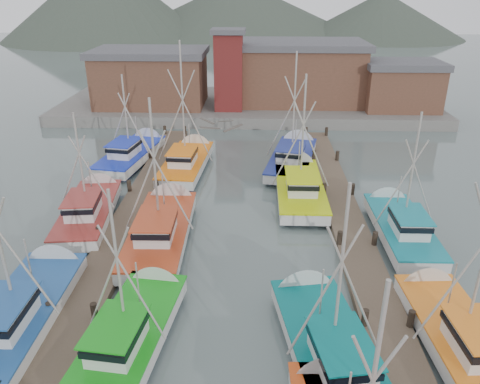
{
  "coord_description": "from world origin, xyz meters",
  "views": [
    {
      "loc": [
        1.13,
        -18.59,
        14.21
      ],
      "look_at": [
        0.18,
        7.2,
        2.6
      ],
      "focal_mm": 35.0,
      "sensor_mm": 36.0,
      "label": 1
    }
  ],
  "objects_px": {
    "boat_4": "(133,331)",
    "boat_12": "(188,161)",
    "boat_8": "(162,228)",
    "lookout_tower": "(229,69)"
  },
  "relations": [
    {
      "from": "boat_4",
      "to": "boat_12",
      "type": "xyz_separation_m",
      "value": [
        -0.55,
        20.6,
        0.01
      ]
    },
    {
      "from": "lookout_tower",
      "to": "boat_4",
      "type": "relative_size",
      "value": 0.92
    },
    {
      "from": "boat_8",
      "to": "boat_12",
      "type": "distance_m",
      "value": 11.49
    },
    {
      "from": "boat_8",
      "to": "boat_4",
      "type": "bearing_deg",
      "value": -88.16
    },
    {
      "from": "boat_8",
      "to": "lookout_tower",
      "type": "bearing_deg",
      "value": 83.51
    },
    {
      "from": "boat_4",
      "to": "boat_12",
      "type": "relative_size",
      "value": 0.82
    },
    {
      "from": "lookout_tower",
      "to": "boat_8",
      "type": "bearing_deg",
      "value": -95.24
    },
    {
      "from": "lookout_tower",
      "to": "boat_4",
      "type": "distance_m",
      "value": 36.45
    },
    {
      "from": "lookout_tower",
      "to": "boat_8",
      "type": "height_order",
      "value": "lookout_tower"
    },
    {
      "from": "lookout_tower",
      "to": "boat_4",
      "type": "xyz_separation_m",
      "value": [
        -1.98,
        -36.07,
        -4.87
      ]
    }
  ]
}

